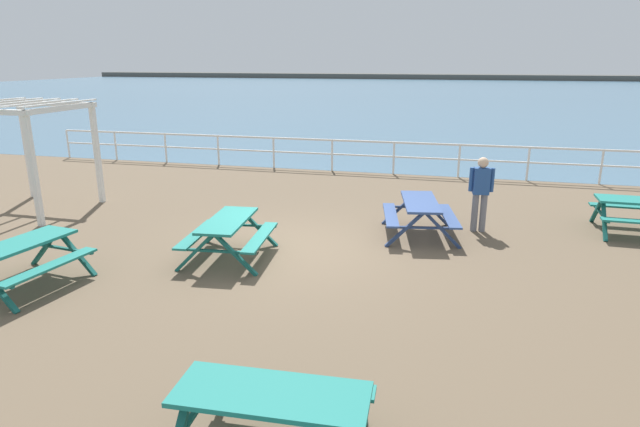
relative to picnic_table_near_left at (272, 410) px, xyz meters
The scene contains 10 objects.
ground_plane 6.00m from the picnic_table_near_left, 104.45° to the left, with size 30.00×24.00×0.20m, color brown.
sea_band 58.55m from the picnic_table_near_left, 91.46° to the left, with size 142.00×90.00×0.01m, color #476B84.
distant_shoreline 101.54m from the picnic_table_near_left, 90.84° to the left, with size 142.00×6.00×1.80m, color #4C4C47.
seaward_railing 13.61m from the picnic_table_near_left, 96.28° to the left, with size 23.07×0.07×1.08m.
picnic_table_near_left is the anchor object (origin of this frame).
picnic_table_far_left 6.10m from the picnic_table_near_left, 151.94° to the left, with size 1.76×1.99×0.80m.
picnic_table_seaward 7.27m from the picnic_table_near_left, 83.32° to the left, with size 1.81×2.03×0.80m.
picnic_table_corner 5.59m from the picnic_table_near_left, 117.61° to the left, with size 1.69×1.94×0.80m.
visitor 8.13m from the picnic_table_near_left, 75.07° to the left, with size 0.53×0.25×1.66m.
lattice_pergola 11.21m from the picnic_table_near_left, 141.47° to the left, with size 2.47×2.59×2.70m.
Camera 1 is at (2.95, -9.75, 3.69)m, focal length 29.98 mm.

